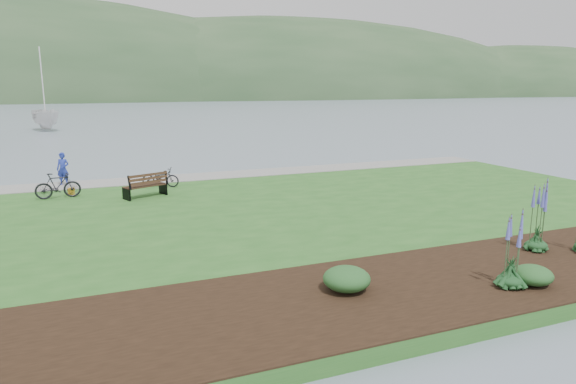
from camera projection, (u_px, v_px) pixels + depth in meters
name	position (u px, v px, depth m)	size (l,w,h in m)	color
ground	(248.00, 213.00, 20.94)	(600.00, 600.00, 0.00)	slate
lawn	(265.00, 220.00, 19.08)	(34.00, 20.00, 0.40)	#265A1F
shoreline_path	(208.00, 176.00, 27.11)	(34.00, 2.20, 0.03)	gray
garden_bed	(478.00, 274.00, 13.08)	(24.00, 4.40, 0.04)	black
far_hillside	(155.00, 99.00, 182.40)	(580.00, 80.00, 38.00)	#2B4A29
park_bench	(146.00, 185.00, 21.91)	(1.94, 1.36, 1.11)	black
person	(63.00, 166.00, 24.47)	(0.68, 0.47, 1.87)	#22319C
bicycle_a	(160.00, 177.00, 24.20)	(1.76, 0.61, 0.92)	black
bicycle_b	(58.00, 186.00, 21.76)	(1.82, 0.53, 1.09)	black
sailboat	(47.00, 131.00, 58.69)	(11.22, 11.42, 29.58)	silver
pannier	(71.00, 191.00, 22.49)	(0.19, 0.30, 0.32)	#F0A71C
echium_0	(512.00, 255.00, 12.04)	(0.62, 0.62, 1.99)	#14391B
echium_1	(539.00, 216.00, 14.68)	(0.62, 0.62, 2.36)	#14391B
shrub_0	(347.00, 279.00, 11.94)	(1.12, 1.12, 0.56)	#1E4C21
shrub_1	(533.00, 275.00, 12.30)	(0.93, 0.93, 0.46)	#1E4C21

